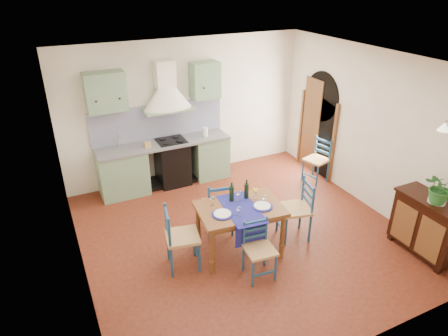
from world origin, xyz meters
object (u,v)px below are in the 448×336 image
Objects in this scene: dining_table at (240,213)px; sideboard at (428,224)px; potted_plant at (441,187)px; chair_near at (259,249)px.

sideboard is (2.53, -1.24, -0.19)m from dining_table.
potted_plant reaches higher than sideboard.
dining_table is 1.26× the size of sideboard.
dining_table is at bearing 89.27° from chair_near.
dining_table is 2.85m from potted_plant.
chair_near is 2.70m from potted_plant.
dining_table reaches higher than chair_near.
dining_table is 2.71× the size of potted_plant.
potted_plant reaches higher than dining_table.
sideboard is at bearing -14.45° from chair_near.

